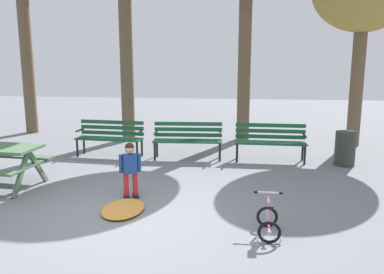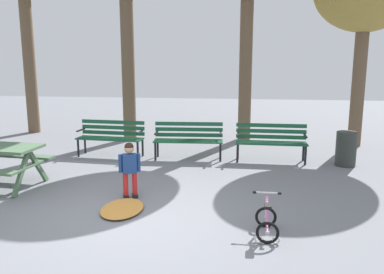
{
  "view_description": "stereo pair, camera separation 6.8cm",
  "coord_description": "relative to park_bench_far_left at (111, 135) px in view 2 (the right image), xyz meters",
  "views": [
    {
      "loc": [
        1.69,
        -5.35,
        2.34
      ],
      "look_at": [
        0.8,
        2.11,
        0.85
      ],
      "focal_mm": 37.49,
      "sensor_mm": 36.0,
      "label": 1
    },
    {
      "loc": [
        1.75,
        -5.34,
        2.34
      ],
      "look_at": [
        0.8,
        2.11,
        0.85
      ],
      "focal_mm": 37.49,
      "sensor_mm": 36.0,
      "label": 2
    }
  ],
  "objects": [
    {
      "name": "leaf_pile",
      "position": [
        1.31,
        -3.44,
        -0.48
      ],
      "size": [
        0.64,
        0.92,
        0.07
      ],
      "primitive_type": "ellipsoid",
      "rotation": [
        0.0,
        0.0,
        1.57
      ],
      "color": "#C68438",
      "rests_on": "ground"
    },
    {
      "name": "park_bench_left",
      "position": [
        1.89,
        -0.03,
        0.0
      ],
      "size": [
        1.62,
        0.55,
        0.85
      ],
      "color": "#195133",
      "rests_on": "ground"
    },
    {
      "name": "kids_bicycle",
      "position": [
        3.49,
        -4.06,
        -0.31
      ],
      "size": [
        0.39,
        0.56,
        0.54
      ],
      "color": "black",
      "rests_on": "ground"
    },
    {
      "name": "ground",
      "position": [
        1.38,
        -3.82,
        -0.51
      ],
      "size": [
        36.0,
        36.0,
        0.0
      ],
      "primitive_type": "plane",
      "color": "slate"
    },
    {
      "name": "park_bench_far_left",
      "position": [
        0.0,
        0.0,
        0.0
      ],
      "size": [
        1.63,
        0.57,
        0.85
      ],
      "color": "#195133",
      "rests_on": "ground"
    },
    {
      "name": "park_bench_right",
      "position": [
        3.79,
        -0.02,
        0.0
      ],
      "size": [
        1.61,
        0.48,
        0.85
      ],
      "color": "#195133",
      "rests_on": "ground"
    },
    {
      "name": "child_standing",
      "position": [
        1.28,
        -2.86,
        0.05
      ],
      "size": [
        0.34,
        0.24,
        0.96
      ],
      "color": "red",
      "rests_on": "ground"
    },
    {
      "name": "trash_bin",
      "position": [
        5.41,
        -0.23,
        -0.13
      ],
      "size": [
        0.44,
        0.44,
        0.75
      ],
      "primitive_type": "cylinder",
      "color": "#2D332D",
      "rests_on": "ground"
    }
  ]
}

